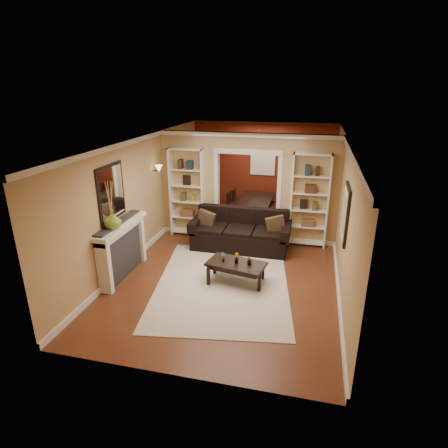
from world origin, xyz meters
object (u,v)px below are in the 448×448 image
(sofa, at_px, (240,230))
(fireplace, at_px, (123,250))
(coffee_table, at_px, (236,272))
(bookshelf_right, at_px, (309,201))
(dining_table, at_px, (257,208))
(bookshelf_left, at_px, (187,193))

(sofa, xyz_separation_m, fireplace, (-2.07, -1.95, 0.11))
(coffee_table, xyz_separation_m, bookshelf_right, (1.32, 2.27, 0.93))
(coffee_table, bearing_deg, dining_table, 104.53)
(bookshelf_left, height_order, dining_table, bookshelf_left)
(coffee_table, height_order, fireplace, fireplace)
(fireplace, distance_m, dining_table, 4.77)
(bookshelf_left, xyz_separation_m, bookshelf_right, (3.10, 0.00, 0.00))
(bookshelf_right, bearing_deg, bookshelf_left, 180.00)
(sofa, height_order, bookshelf_left, bookshelf_left)
(bookshelf_left, bearing_deg, fireplace, -102.05)
(sofa, bearing_deg, bookshelf_right, 20.22)
(bookshelf_right, height_order, fireplace, bookshelf_right)
(bookshelf_right, bearing_deg, sofa, -159.78)
(dining_table, bearing_deg, coffee_table, -177.02)
(bookshelf_left, xyz_separation_m, dining_table, (1.57, 1.74, -0.85))
(bookshelf_right, bearing_deg, coffee_table, -120.15)
(sofa, height_order, bookshelf_right, bookshelf_right)
(fireplace, bearing_deg, dining_table, 63.68)
(dining_table, bearing_deg, sofa, 178.85)
(sofa, distance_m, coffee_table, 1.73)
(bookshelf_left, distance_m, bookshelf_right, 3.10)
(bookshelf_left, relative_size, bookshelf_right, 1.00)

